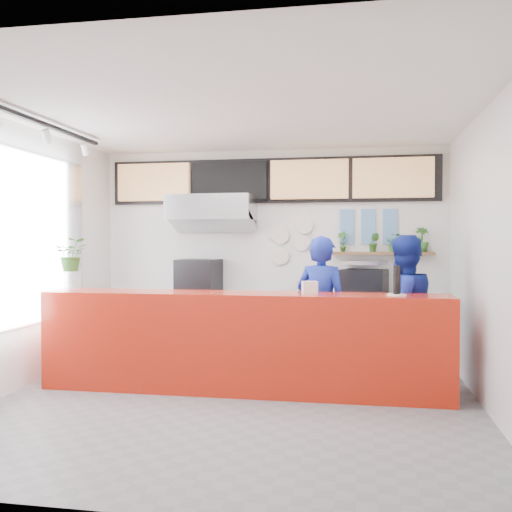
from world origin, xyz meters
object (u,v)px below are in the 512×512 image
Objects in this scene: staff_right at (403,311)px; service_counter at (242,342)px; espresso_machine at (364,283)px; pepper_mill at (397,280)px; staff_center at (322,310)px; panini_oven at (199,277)px.

service_counter is at bearing -18.53° from staff_right.
pepper_mill reaches higher than espresso_machine.
espresso_machine is at bearing -106.97° from staff_right.
service_counter is 2.60× the size of staff_center.
pepper_mill is (0.32, -1.82, 0.17)m from espresso_machine.
staff_right reaches higher than espresso_machine.
service_counter is 1.87m from staff_right.
espresso_machine is at bearing 99.90° from pepper_mill.
pepper_mill is at bearing -65.80° from espresso_machine.
staff_center is 5.77× the size of pepper_mill.
espresso_machine is at bearing 3.33° from panini_oven.
staff_center is at bearing -96.95° from espresso_machine.
service_counter is 7.97× the size of panini_oven.
panini_oven is 3.06m from staff_right.
panini_oven is 3.23m from pepper_mill.
panini_oven is (-1.01, 1.80, 0.60)m from service_counter.
staff_right is (0.92, 0.02, 0.00)m from staff_center.
service_counter is at bearing 50.79° from staff_center.
staff_center reaches higher than espresso_machine.
staff_center is at bearing -31.38° from panini_oven.
service_counter is 7.54× the size of espresso_machine.
staff_center is 1.06m from pepper_mill.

